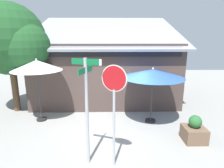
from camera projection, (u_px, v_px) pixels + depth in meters
ground_plane at (116, 131)px, 7.61m from camera, size 28.00×28.00×0.10m
cafe_building at (106, 68)px, 11.61m from camera, size 8.11×5.85×4.92m
street_sign_post at (87, 102)px, 5.22m from camera, size 0.82×0.76×3.09m
stop_sign at (114, 99)px, 5.07m from camera, size 0.65×0.31×2.93m
patio_umbrella_ivory_left at (37, 66)px, 7.94m from camera, size 2.10×2.10×2.75m
patio_umbrella_royal_blue_center at (153, 74)px, 7.88m from camera, size 2.61×2.61×2.39m
shade_tree at (12, 41)px, 8.76m from camera, size 3.66×3.33×5.18m
sidewalk_planter at (194, 131)px, 6.74m from camera, size 0.75×0.75×0.97m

